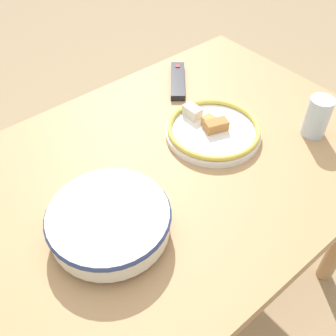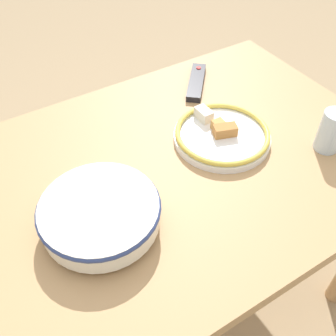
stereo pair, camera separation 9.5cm
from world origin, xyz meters
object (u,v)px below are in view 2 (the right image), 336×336
at_px(noodle_bowl, 100,214).
at_px(drinking_glass, 331,131).
at_px(food_plate, 222,134).
at_px(tv_remote, 196,82).

relative_size(noodle_bowl, drinking_glass, 2.33).
height_order(food_plate, drinking_glass, drinking_glass).
relative_size(food_plate, tv_remote, 1.49).
distance_m(food_plate, drinking_glass, 0.28).
bearing_deg(tv_remote, noodle_bowl, -104.40).
relative_size(tv_remote, drinking_glass, 1.55).
bearing_deg(tv_remote, drinking_glass, -33.04).
bearing_deg(noodle_bowl, food_plate, 13.00).
height_order(noodle_bowl, drinking_glass, drinking_glass).
bearing_deg(food_plate, tv_remote, 70.18).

